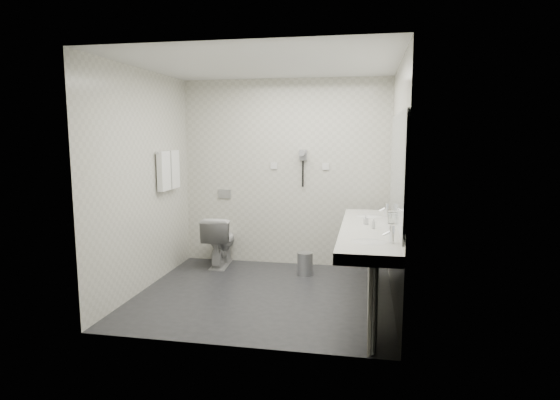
# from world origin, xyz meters

# --- Properties ---
(floor) EXTENTS (2.80, 2.80, 0.00)m
(floor) POSITION_xyz_m (0.00, 0.00, 0.00)
(floor) COLOR #232327
(floor) RESTS_ON ground
(ceiling) EXTENTS (2.80, 2.80, 0.00)m
(ceiling) POSITION_xyz_m (0.00, 0.00, 2.50)
(ceiling) COLOR silver
(ceiling) RESTS_ON wall_back
(wall_back) EXTENTS (2.80, 0.00, 2.80)m
(wall_back) POSITION_xyz_m (0.00, 1.30, 1.25)
(wall_back) COLOR beige
(wall_back) RESTS_ON floor
(wall_front) EXTENTS (2.80, 0.00, 2.80)m
(wall_front) POSITION_xyz_m (0.00, -1.30, 1.25)
(wall_front) COLOR beige
(wall_front) RESTS_ON floor
(wall_left) EXTENTS (0.00, 2.60, 2.60)m
(wall_left) POSITION_xyz_m (-1.40, 0.00, 1.25)
(wall_left) COLOR beige
(wall_left) RESTS_ON floor
(wall_right) EXTENTS (0.00, 2.60, 2.60)m
(wall_right) POSITION_xyz_m (1.40, 0.00, 1.25)
(wall_right) COLOR beige
(wall_right) RESTS_ON floor
(vanity_counter) EXTENTS (0.55, 2.20, 0.10)m
(vanity_counter) POSITION_xyz_m (1.12, -0.20, 0.80)
(vanity_counter) COLOR silver
(vanity_counter) RESTS_ON floor
(vanity_panel) EXTENTS (0.03, 2.15, 0.75)m
(vanity_panel) POSITION_xyz_m (1.15, -0.20, 0.38)
(vanity_panel) COLOR gray
(vanity_panel) RESTS_ON floor
(vanity_post_near) EXTENTS (0.06, 0.06, 0.75)m
(vanity_post_near) POSITION_xyz_m (1.18, -1.24, 0.38)
(vanity_post_near) COLOR silver
(vanity_post_near) RESTS_ON floor
(vanity_post_far) EXTENTS (0.06, 0.06, 0.75)m
(vanity_post_far) POSITION_xyz_m (1.18, 0.84, 0.38)
(vanity_post_far) COLOR silver
(vanity_post_far) RESTS_ON floor
(mirror) EXTENTS (0.02, 2.20, 1.05)m
(mirror) POSITION_xyz_m (1.39, -0.20, 1.45)
(mirror) COLOR #B2BCC6
(mirror) RESTS_ON wall_right
(basin_near) EXTENTS (0.40, 0.31, 0.05)m
(basin_near) POSITION_xyz_m (1.12, -0.85, 0.83)
(basin_near) COLOR silver
(basin_near) RESTS_ON vanity_counter
(basin_far) EXTENTS (0.40, 0.31, 0.05)m
(basin_far) POSITION_xyz_m (1.12, 0.45, 0.83)
(basin_far) COLOR silver
(basin_far) RESTS_ON vanity_counter
(faucet_near) EXTENTS (0.04, 0.04, 0.15)m
(faucet_near) POSITION_xyz_m (1.32, -0.85, 0.92)
(faucet_near) COLOR silver
(faucet_near) RESTS_ON vanity_counter
(faucet_far) EXTENTS (0.04, 0.04, 0.15)m
(faucet_far) POSITION_xyz_m (1.32, 0.45, 0.92)
(faucet_far) COLOR silver
(faucet_far) RESTS_ON vanity_counter
(soap_bottle_a) EXTENTS (0.06, 0.06, 0.10)m
(soap_bottle_a) POSITION_xyz_m (1.09, -0.06, 0.90)
(soap_bottle_a) COLOR beige
(soap_bottle_a) RESTS_ON vanity_counter
(soap_bottle_c) EXTENTS (0.04, 0.04, 0.10)m
(soap_bottle_c) POSITION_xyz_m (1.17, -0.27, 0.90)
(soap_bottle_c) COLOR beige
(soap_bottle_c) RESTS_ON vanity_counter
(glass_left) EXTENTS (0.08, 0.08, 0.12)m
(glass_left) POSITION_xyz_m (1.35, 0.03, 0.91)
(glass_left) COLOR silver
(glass_left) RESTS_ON vanity_counter
(toilet) EXTENTS (0.43, 0.70, 0.68)m
(toilet) POSITION_xyz_m (-0.85, 1.02, 0.34)
(toilet) COLOR silver
(toilet) RESTS_ON floor
(flush_plate) EXTENTS (0.18, 0.02, 0.12)m
(flush_plate) POSITION_xyz_m (-0.85, 1.29, 0.95)
(flush_plate) COLOR #B2B5BA
(flush_plate) RESTS_ON wall_back
(pedal_bin) EXTENTS (0.26, 0.26, 0.28)m
(pedal_bin) POSITION_xyz_m (0.35, 0.80, 0.14)
(pedal_bin) COLOR #B2B5BA
(pedal_bin) RESTS_ON floor
(bin_lid) EXTENTS (0.20, 0.20, 0.02)m
(bin_lid) POSITION_xyz_m (0.35, 0.80, 0.28)
(bin_lid) COLOR #B2B5BA
(bin_lid) RESTS_ON pedal_bin
(towel_rail) EXTENTS (0.02, 0.62, 0.02)m
(towel_rail) POSITION_xyz_m (-1.35, 0.55, 1.55)
(towel_rail) COLOR silver
(towel_rail) RESTS_ON wall_left
(towel_near) EXTENTS (0.07, 0.24, 0.48)m
(towel_near) POSITION_xyz_m (-1.34, 0.41, 1.33)
(towel_near) COLOR white
(towel_near) RESTS_ON towel_rail
(towel_far) EXTENTS (0.07, 0.24, 0.48)m
(towel_far) POSITION_xyz_m (-1.34, 0.69, 1.33)
(towel_far) COLOR white
(towel_far) RESTS_ON towel_rail
(dryer_cradle) EXTENTS (0.10, 0.04, 0.14)m
(dryer_cradle) POSITION_xyz_m (0.25, 1.27, 1.50)
(dryer_cradle) COLOR gray
(dryer_cradle) RESTS_ON wall_back
(dryer_barrel) EXTENTS (0.08, 0.14, 0.08)m
(dryer_barrel) POSITION_xyz_m (0.25, 1.20, 1.53)
(dryer_barrel) COLOR gray
(dryer_barrel) RESTS_ON dryer_cradle
(dryer_cord) EXTENTS (0.02, 0.02, 0.35)m
(dryer_cord) POSITION_xyz_m (0.25, 1.26, 1.25)
(dryer_cord) COLOR black
(dryer_cord) RESTS_ON dryer_cradle
(switch_plate_a) EXTENTS (0.09, 0.02, 0.09)m
(switch_plate_a) POSITION_xyz_m (-0.15, 1.29, 1.35)
(switch_plate_a) COLOR silver
(switch_plate_a) RESTS_ON wall_back
(switch_plate_b) EXTENTS (0.09, 0.02, 0.09)m
(switch_plate_b) POSITION_xyz_m (0.55, 1.29, 1.35)
(switch_plate_b) COLOR silver
(switch_plate_b) RESTS_ON wall_back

